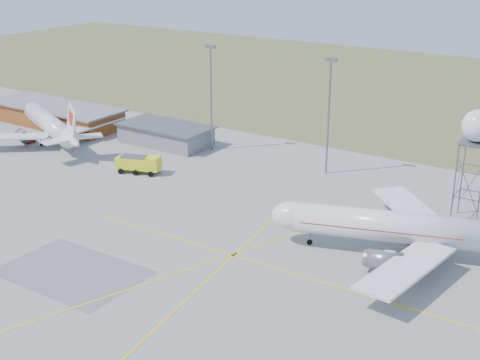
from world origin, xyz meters
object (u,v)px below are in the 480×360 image
Objects in this scene: baggage_tug at (29,139)px; fire_truck at (140,165)px; radar_tower at (474,160)px; airliner_main at (402,228)px; airliner_far at (51,125)px.

fire_truck is at bearing 6.53° from baggage_tug.
baggage_tug is (-85.79, -9.57, -8.78)m from radar_tower.
radar_tower is at bearing 15.63° from baggage_tug.
airliner_main is 4.28× the size of fire_truck.
radar_tower reaches higher than fire_truck.
fire_truck is at bearing -163.58° from airliner_far.
fire_truck is at bearing -24.55° from airliner_main.
fire_truck is 31.33m from baggage_tug.
airliner_far is 82.51m from radar_tower.
fire_truck is at bearing -168.53° from radar_tower.
airliner_main is at bearing -161.79° from airliner_far.
radar_tower is 86.77m from baggage_tug.
airliner_main is 50.71m from fire_truck.
fire_truck is (-50.37, 5.47, -2.31)m from airliner_main.
airliner_main reaches higher than airliner_far.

